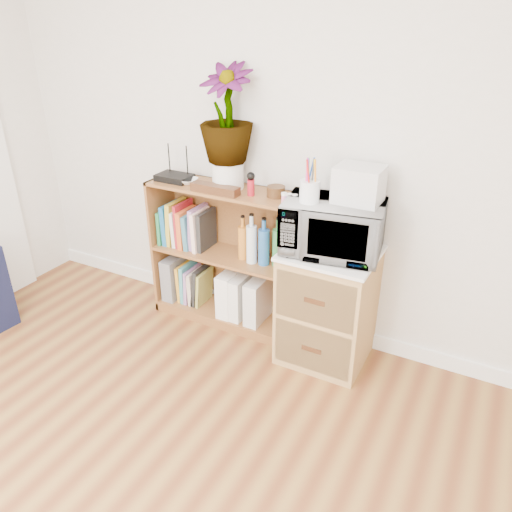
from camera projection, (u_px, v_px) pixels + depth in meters
The scene contains 21 objects.
skirting_board at pixel (281, 315), 3.43m from camera, with size 4.00×0.02×0.10m, color white.
bookshelf at pixel (225, 257), 3.27m from camera, with size 1.00×0.30×0.95m, color brown.
wicker_unit at pixel (327, 307), 2.96m from camera, with size 0.50×0.45×0.70m, color #9E7542.
microwave at pixel (333, 227), 2.72m from camera, with size 0.53×0.36×0.30m, color silver.
pen_cup at pixel (310, 191), 2.63m from camera, with size 0.11×0.11×0.12m, color white.
small_appliance at pixel (359, 184), 2.61m from camera, with size 0.24×0.20×0.19m, color silver.
router at pixel (174, 177), 3.18m from camera, with size 0.22×0.15×0.04m, color black.
white_bowl at pixel (187, 181), 3.13m from camera, with size 0.13×0.13×0.03m, color white.
plant_pot at pixel (228, 175), 3.03m from camera, with size 0.19×0.19×0.16m, color silver.
potted_plant at pixel (226, 114), 2.87m from camera, with size 0.31×0.31×0.56m, color #2C6F32.
trinket_box at pixel (215, 189), 2.97m from camera, with size 0.31×0.08×0.05m, color #351A0E.
kokeshi_doll at pixel (251, 188), 2.92m from camera, with size 0.04×0.04×0.10m, color maroon.
wooden_bowl at pixel (276, 191), 2.91m from camera, with size 0.11×0.11×0.06m, color #381F0F.
paint_jars at pixel (289, 201), 2.77m from camera, with size 0.10×0.04×0.05m, color pink.
file_box at pixel (176, 276), 3.56m from camera, with size 0.09×0.25×0.31m, color slate.
magazine_holder_left at pixel (231, 292), 3.36m from camera, with size 0.10×0.25×0.31m, color white.
magazine_holder_mid at pixel (241, 296), 3.33m from camera, with size 0.09×0.24×0.30m, color silver.
magazine_holder_right at pixel (258, 300), 3.27m from camera, with size 0.10×0.24×0.30m, color silver.
cookbooks at pixel (186, 226), 3.33m from camera, with size 0.33×0.20×0.30m.
liquor_bottles at pixel (271, 243), 3.05m from camera, with size 0.46×0.07×0.32m.
lower_books at pixel (194, 284), 3.50m from camera, with size 0.20×0.19×0.28m.
Camera 1 is at (1.20, -0.39, 1.94)m, focal length 35.00 mm.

